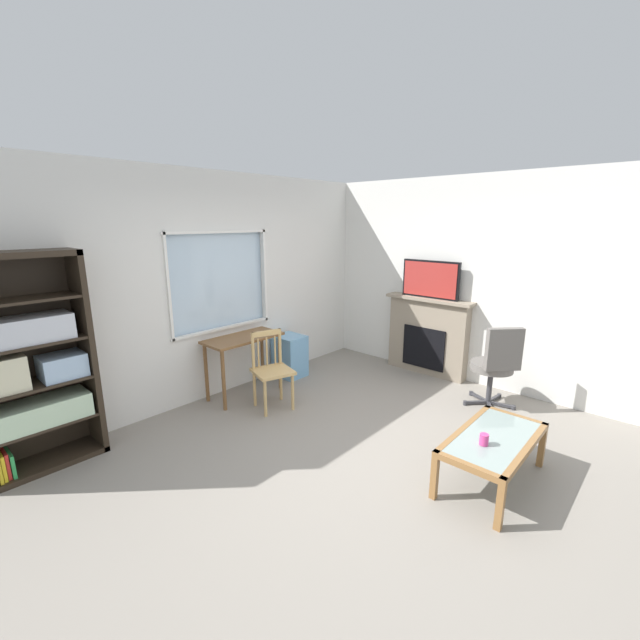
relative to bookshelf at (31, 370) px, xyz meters
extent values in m
cube|color=gray|center=(1.98, -2.08, -0.91)|extent=(5.98, 5.63, 0.02)
cube|color=silver|center=(1.98, 0.24, -0.49)|extent=(4.98, 0.12, 0.81)
cube|color=silver|center=(1.98, 0.24, 1.47)|extent=(4.98, 0.12, 0.69)
cube|color=silver|center=(0.44, 0.24, 0.52)|extent=(1.89, 0.12, 1.21)
cube|color=silver|center=(3.61, 0.24, 0.52)|extent=(1.72, 0.12, 1.21)
cube|color=silver|center=(2.06, 0.25, 0.52)|extent=(1.37, 0.02, 1.21)
cube|color=white|center=(2.06, 0.18, -0.07)|extent=(1.43, 0.06, 0.03)
cube|color=white|center=(2.06, 0.18, 1.11)|extent=(1.43, 0.06, 0.03)
cube|color=white|center=(1.38, 0.18, 0.52)|extent=(0.03, 0.06, 1.21)
cube|color=white|center=(2.75, 0.18, 0.52)|extent=(0.03, 0.06, 1.21)
cube|color=silver|center=(4.53, -2.08, 0.45)|extent=(0.12, 4.83, 2.71)
cube|color=#2D2319|center=(0.44, -0.01, 0.05)|extent=(0.05, 0.38, 1.90)
cube|color=#2D2319|center=(0.02, -0.01, 0.98)|extent=(0.90, 0.38, 0.05)
cube|color=#2D2319|center=(0.02, -0.01, -0.87)|extent=(0.90, 0.38, 0.05)
cube|color=#2D2319|center=(0.02, 0.17, 0.05)|extent=(0.90, 0.02, 1.90)
cube|color=#2D2319|center=(0.02, -0.01, -0.50)|extent=(0.85, 0.36, 0.02)
cube|color=#2D2319|center=(0.02, -0.01, -0.13)|extent=(0.85, 0.36, 0.02)
cube|color=#2D2319|center=(0.02, -0.01, 0.24)|extent=(0.85, 0.36, 0.02)
cube|color=#2D2319|center=(0.02, -0.01, 0.61)|extent=(0.85, 0.36, 0.02)
cube|color=#B7D6B2|center=(0.00, -0.02, -0.39)|extent=(0.76, 0.33, 0.21)
cube|color=beige|center=(-0.21, -0.02, 0.02)|extent=(0.33, 0.29, 0.29)
cube|color=#9EBCDB|center=(0.23, -0.02, -0.02)|extent=(0.35, 0.29, 0.21)
cube|color=silver|center=(0.00, -0.02, 0.36)|extent=(0.68, 0.30, 0.22)
cube|color=yellow|center=(-0.33, -0.03, -0.74)|extent=(0.02, 0.26, 0.23)
cube|color=red|center=(-0.30, -0.03, -0.74)|extent=(0.02, 0.23, 0.23)
cube|color=green|center=(-0.27, -0.03, -0.75)|extent=(0.03, 0.26, 0.21)
cube|color=brown|center=(2.14, -0.11, -0.16)|extent=(0.97, 0.46, 0.03)
cylinder|color=brown|center=(1.71, -0.29, -0.54)|extent=(0.04, 0.04, 0.73)
cylinder|color=brown|center=(2.58, -0.29, -0.54)|extent=(0.04, 0.04, 0.73)
cylinder|color=brown|center=(1.71, 0.07, -0.54)|extent=(0.04, 0.04, 0.73)
cylinder|color=brown|center=(2.58, 0.07, -0.54)|extent=(0.04, 0.04, 0.73)
cube|color=tan|center=(2.13, -0.66, -0.45)|extent=(0.52, 0.51, 0.04)
cylinder|color=tan|center=(1.92, -0.76, -0.68)|extent=(0.04, 0.04, 0.43)
cylinder|color=tan|center=(2.25, -0.86, -0.68)|extent=(0.04, 0.04, 0.43)
cylinder|color=tan|center=(2.02, -0.46, -0.68)|extent=(0.04, 0.04, 0.43)
cylinder|color=tan|center=(2.34, -0.56, -0.68)|extent=(0.04, 0.04, 0.43)
cylinder|color=tan|center=(2.02, -0.46, -0.22)|extent=(0.04, 0.04, 0.45)
cylinder|color=tan|center=(2.34, -0.56, -0.22)|extent=(0.04, 0.04, 0.45)
cube|color=tan|center=(2.18, -0.51, -0.03)|extent=(0.35, 0.14, 0.06)
cylinder|color=tan|center=(2.08, -0.48, -0.25)|extent=(0.02, 0.02, 0.35)
cylinder|color=tan|center=(2.18, -0.51, -0.25)|extent=(0.02, 0.02, 0.35)
cylinder|color=tan|center=(2.28, -0.54, -0.25)|extent=(0.02, 0.02, 0.35)
cube|color=#72ADDB|center=(2.97, -0.06, -0.61)|extent=(0.35, 0.40, 0.58)
cube|color=gray|center=(4.38, -1.42, -0.37)|extent=(0.18, 1.15, 1.06)
cube|color=black|center=(4.28, -1.42, -0.51)|extent=(0.03, 0.63, 0.58)
cube|color=gray|center=(4.36, -1.42, 0.18)|extent=(0.26, 1.25, 0.04)
cube|color=black|center=(4.36, -1.42, 0.46)|extent=(0.05, 0.82, 0.51)
cube|color=#B2332D|center=(4.33, -1.42, 0.46)|extent=(0.01, 0.77, 0.46)
cylinder|color=slate|center=(3.92, -2.49, -0.42)|extent=(0.48, 0.48, 0.09)
cube|color=slate|center=(3.77, -2.65, -0.14)|extent=(0.35, 0.33, 0.48)
cylinder|color=#38383D|center=(3.92, -2.49, -0.66)|extent=(0.06, 0.06, 0.42)
cube|color=#38383D|center=(3.82, -2.39, -0.87)|extent=(0.23, 0.22, 0.03)
cylinder|color=#38383D|center=(3.71, -2.30, -0.87)|extent=(0.05, 0.05, 0.05)
cube|color=#38383D|center=(3.80, -2.56, -0.87)|extent=(0.26, 0.17, 0.03)
cylinder|color=#38383D|center=(3.67, -2.63, -0.87)|extent=(0.05, 0.05, 0.05)
cube|color=#38383D|center=(3.95, -2.63, -0.87)|extent=(0.09, 0.28, 0.03)
cylinder|color=#38383D|center=(3.97, -2.76, -0.87)|extent=(0.05, 0.05, 0.05)
cube|color=#38383D|center=(4.06, -2.51, -0.87)|extent=(0.28, 0.07, 0.03)
cylinder|color=#38383D|center=(4.20, -2.52, -0.87)|extent=(0.05, 0.05, 0.05)
cube|color=#38383D|center=(3.98, -2.36, -0.87)|extent=(0.15, 0.27, 0.03)
cylinder|color=#38383D|center=(4.04, -2.24, -0.87)|extent=(0.05, 0.05, 0.05)
cube|color=#8C9E99|center=(2.44, -3.06, -0.49)|extent=(0.99, 0.45, 0.02)
cube|color=olive|center=(2.44, -3.31, -0.51)|extent=(1.09, 0.05, 0.05)
cube|color=olive|center=(2.44, -2.81, -0.51)|extent=(1.09, 0.05, 0.05)
cube|color=olive|center=(1.92, -3.06, -0.51)|extent=(0.05, 0.55, 0.05)
cube|color=olive|center=(2.96, -3.06, -0.51)|extent=(0.05, 0.55, 0.05)
cube|color=olive|center=(1.92, -3.31, -0.72)|extent=(0.05, 0.05, 0.37)
cube|color=olive|center=(2.96, -3.31, -0.72)|extent=(0.05, 0.05, 0.37)
cube|color=olive|center=(1.92, -2.81, -0.72)|extent=(0.05, 0.05, 0.37)
cube|color=olive|center=(2.96, -2.81, -0.72)|extent=(0.05, 0.05, 0.37)
cylinder|color=#DB3D84|center=(2.26, -3.04, -0.44)|extent=(0.07, 0.07, 0.09)
camera|label=1|loc=(-0.76, -4.03, 1.25)|focal=22.86mm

